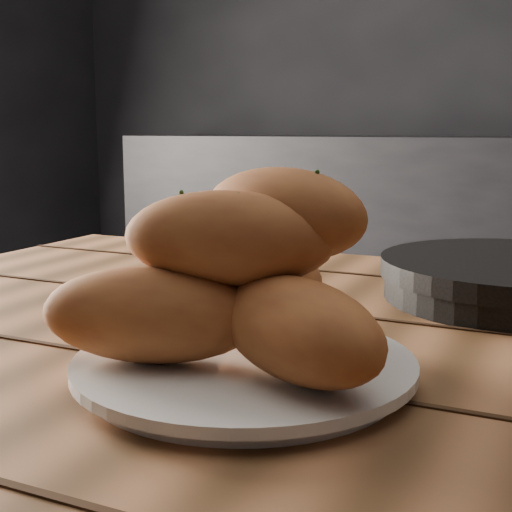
# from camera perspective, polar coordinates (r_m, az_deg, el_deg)

# --- Properties ---
(back_wall) EXTENTS (4.00, 0.04, 2.70)m
(back_wall) POSITION_cam_1_polar(r_m,az_deg,el_deg) (3.23, 17.84, 17.15)
(back_wall) COLOR black
(back_wall) RESTS_ON ground
(counter) EXTENTS (2.80, 0.60, 0.90)m
(counter) POSITION_cam_1_polar(r_m,az_deg,el_deg) (2.95, 16.12, 0.36)
(counter) COLOR black
(counter) RESTS_ON ground
(table) EXTENTS (1.47, 0.88, 0.75)m
(table) POSITION_cam_1_polar(r_m,az_deg,el_deg) (0.63, 18.76, -17.30)
(table) COLOR #945C37
(table) RESTS_ON ground
(plate) EXTENTS (0.25, 0.25, 0.02)m
(plate) POSITION_cam_1_polar(r_m,az_deg,el_deg) (0.53, -0.93, -8.95)
(plate) COLOR silver
(plate) RESTS_ON table
(bread_rolls) EXTENTS (0.28, 0.23, 0.14)m
(bread_rolls) POSITION_cam_1_polar(r_m,az_deg,el_deg) (0.51, -0.96, -1.80)
(bread_rolls) COLOR #A8632E
(bread_rolls) RESTS_ON plate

